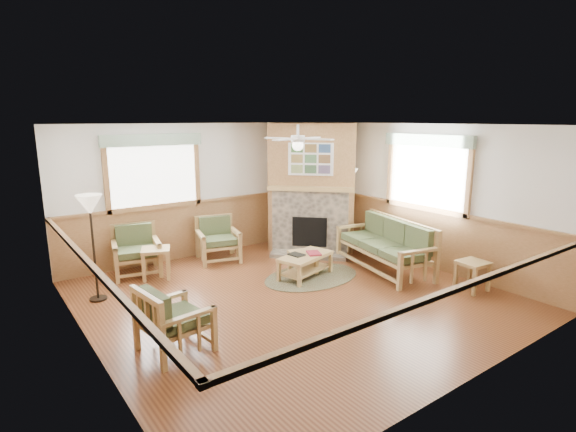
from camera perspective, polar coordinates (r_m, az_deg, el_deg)
floor at (r=7.30m, az=0.73°, el=-10.26°), size 6.00×6.00×0.01m
ceiling at (r=6.74m, az=0.79°, el=11.50°), size 6.00×6.00×0.01m
wall_back at (r=9.42m, az=-10.30°, el=3.30°), size 6.00×0.02×2.70m
wall_front at (r=4.92m, az=22.38°, el=-5.77°), size 6.00×0.02×2.70m
wall_left at (r=5.67m, az=-24.30°, el=-3.60°), size 0.02×6.00×2.70m
wall_right at (r=8.99m, az=16.24°, el=2.57°), size 0.02×6.00×2.70m
wainscot at (r=7.10m, az=0.74°, el=-6.12°), size 6.00×6.00×1.10m
fireplace at (r=9.72m, az=3.15°, el=3.76°), size 3.11×3.11×2.70m
window_back at (r=8.85m, az=-16.98°, el=10.08°), size 1.90×0.16×1.50m
window_right at (r=8.72m, az=17.60°, el=10.01°), size 0.16×1.90×1.50m
ceiling_fan at (r=7.16m, az=1.27°, el=11.23°), size 1.59×1.59×0.36m
sofa at (r=8.58m, az=12.06°, el=-3.66°), size 2.19×1.26×0.95m
armchair_back_left at (r=8.61m, az=-18.72°, el=-4.18°), size 0.95×0.95×0.89m
armchair_back_right at (r=9.04m, az=-8.87°, el=-2.98°), size 0.94×0.94×0.87m
armchair_left at (r=5.76m, az=-14.22°, el=-12.48°), size 0.83×0.83×0.84m
coffee_table at (r=8.09m, az=2.22°, el=-6.35°), size 1.15×0.79×0.42m
end_table_chairs at (r=8.37m, az=-16.37°, el=-5.74°), size 0.63×0.62×0.54m
end_table_sofa at (r=8.07m, az=22.34°, el=-7.05°), size 0.48×0.46×0.50m
footstool at (r=8.31m, az=1.90°, el=-5.89°), size 0.56×0.56×0.40m
braided_rug at (r=8.16m, az=3.00°, el=-7.69°), size 2.27×2.27×0.01m
floor_lamp_left at (r=7.53m, az=-23.46°, el=-3.77°), size 0.50×0.50×1.68m
floor_lamp_right at (r=9.55m, az=7.51°, el=0.74°), size 0.46×0.46×1.79m
book_red at (r=8.07m, az=3.29°, el=-4.62°), size 0.32×0.36×0.03m
book_dark at (r=7.98m, az=1.08°, el=-4.83°), size 0.24×0.30×0.03m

